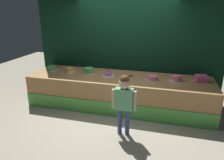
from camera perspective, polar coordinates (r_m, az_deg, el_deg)
ground_plane at (r=4.68m, az=0.20°, el=-10.07°), size 12.00×12.00×0.00m
stage_platform at (r=5.04m, az=1.93°, el=-3.17°), size 4.34×1.21×0.75m
curtain_backdrop at (r=5.40m, az=3.79°, el=10.56°), size 4.86×0.08×2.97m
child_figure at (r=3.74m, az=3.38°, el=-4.82°), size 0.46×0.21×1.19m
pink_box at (r=4.97m, az=23.58°, el=0.42°), size 0.29×0.25×0.15m
donut at (r=4.95m, az=5.23°, el=1.20°), size 0.11×0.11×0.03m
cake_far_left at (r=5.65m, az=-16.40°, el=3.13°), size 0.33×0.33×0.15m
cake_left at (r=5.37m, az=-11.75°, el=2.72°), size 0.26×0.26×0.16m
cake_center_left at (r=5.16m, az=-6.45°, el=2.56°), size 0.30×0.30×0.15m
cake_center_right at (r=4.95m, az=-1.02°, el=1.61°), size 0.29×0.29×0.14m
cake_right at (r=4.77m, az=11.23°, el=0.60°), size 0.29×0.29×0.14m
cake_far_right at (r=4.83m, az=17.54°, el=0.46°), size 0.30×0.30×0.16m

